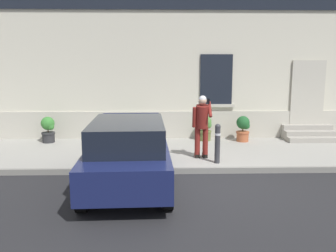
{
  "coord_description": "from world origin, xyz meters",
  "views": [
    {
      "loc": [
        -0.94,
        -7.64,
        2.71
      ],
      "look_at": [
        -0.68,
        1.6,
        1.1
      ],
      "focal_mm": 37.94,
      "sensor_mm": 36.0,
      "label": 1
    }
  ],
  "objects_px": {
    "person_on_phone": "(202,123)",
    "planter_charcoal": "(48,129)",
    "planter_terracotta": "(243,128)",
    "planter_olive": "(205,127)",
    "bollard_near_person": "(217,142)",
    "hatchback_car_navy": "(128,152)",
    "planter_cream": "(127,129)"
  },
  "relations": [
    {
      "from": "planter_cream",
      "to": "planter_olive",
      "type": "bearing_deg",
      "value": 4.26
    },
    {
      "from": "planter_charcoal",
      "to": "planter_terracotta",
      "type": "relative_size",
      "value": 1.0
    },
    {
      "from": "planter_terracotta",
      "to": "person_on_phone",
      "type": "bearing_deg",
      "value": -127.86
    },
    {
      "from": "person_on_phone",
      "to": "planter_charcoal",
      "type": "xyz_separation_m",
      "value": [
        -4.83,
        2.15,
        -0.54
      ]
    },
    {
      "from": "hatchback_car_navy",
      "to": "planter_terracotta",
      "type": "xyz_separation_m",
      "value": [
        3.52,
        3.93,
        -0.18
      ]
    },
    {
      "from": "planter_cream",
      "to": "person_on_phone",
      "type": "bearing_deg",
      "value": -43.75
    },
    {
      "from": "planter_charcoal",
      "to": "planter_terracotta",
      "type": "height_order",
      "value": "same"
    },
    {
      "from": "person_on_phone",
      "to": "planter_cream",
      "type": "distance_m",
      "value": 3.11
    },
    {
      "from": "hatchback_car_navy",
      "to": "person_on_phone",
      "type": "distance_m",
      "value": 2.61
    },
    {
      "from": "planter_cream",
      "to": "planter_terracotta",
      "type": "distance_m",
      "value": 3.87
    },
    {
      "from": "planter_cream",
      "to": "planter_olive",
      "type": "xyz_separation_m",
      "value": [
        2.62,
        0.2,
        0.0
      ]
    },
    {
      "from": "bollard_near_person",
      "to": "planter_charcoal",
      "type": "xyz_separation_m",
      "value": [
        -5.19,
        2.65,
        -0.11
      ]
    },
    {
      "from": "person_on_phone",
      "to": "planter_terracotta",
      "type": "distance_m",
      "value": 2.76
    },
    {
      "from": "planter_cream",
      "to": "planter_terracotta",
      "type": "height_order",
      "value": "same"
    },
    {
      "from": "person_on_phone",
      "to": "planter_olive",
      "type": "height_order",
      "value": "person_on_phone"
    },
    {
      "from": "planter_olive",
      "to": "planter_terracotta",
      "type": "xyz_separation_m",
      "value": [
        1.25,
        -0.18,
        0.0
      ]
    },
    {
      "from": "planter_olive",
      "to": "planter_terracotta",
      "type": "relative_size",
      "value": 1.0
    },
    {
      "from": "bollard_near_person",
      "to": "planter_olive",
      "type": "distance_m",
      "value": 2.82
    },
    {
      "from": "bollard_near_person",
      "to": "person_on_phone",
      "type": "relative_size",
      "value": 0.6
    },
    {
      "from": "planter_cream",
      "to": "planter_terracotta",
      "type": "relative_size",
      "value": 1.0
    },
    {
      "from": "bollard_near_person",
      "to": "planter_olive",
      "type": "bearing_deg",
      "value": 88.99
    },
    {
      "from": "planter_cream",
      "to": "hatchback_car_navy",
      "type": "bearing_deg",
      "value": -84.82
    },
    {
      "from": "bollard_near_person",
      "to": "planter_charcoal",
      "type": "distance_m",
      "value": 5.83
    },
    {
      "from": "person_on_phone",
      "to": "planter_terracotta",
      "type": "relative_size",
      "value": 2.03
    },
    {
      "from": "hatchback_car_navy",
      "to": "planter_terracotta",
      "type": "distance_m",
      "value": 5.28
    },
    {
      "from": "person_on_phone",
      "to": "planter_cream",
      "type": "xyz_separation_m",
      "value": [
        -2.21,
        2.12,
        -0.54
      ]
    },
    {
      "from": "person_on_phone",
      "to": "planter_charcoal",
      "type": "relative_size",
      "value": 2.03
    },
    {
      "from": "bollard_near_person",
      "to": "planter_charcoal",
      "type": "bearing_deg",
      "value": 152.92
    },
    {
      "from": "bollard_near_person",
      "to": "planter_terracotta",
      "type": "relative_size",
      "value": 1.22
    },
    {
      "from": "planter_charcoal",
      "to": "planter_olive",
      "type": "distance_m",
      "value": 5.24
    },
    {
      "from": "hatchback_car_navy",
      "to": "bollard_near_person",
      "type": "xyz_separation_m",
      "value": [
        2.21,
        1.29,
        -0.08
      ]
    },
    {
      "from": "hatchback_car_navy",
      "to": "person_on_phone",
      "type": "bearing_deg",
      "value": 44.02
    }
  ]
}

